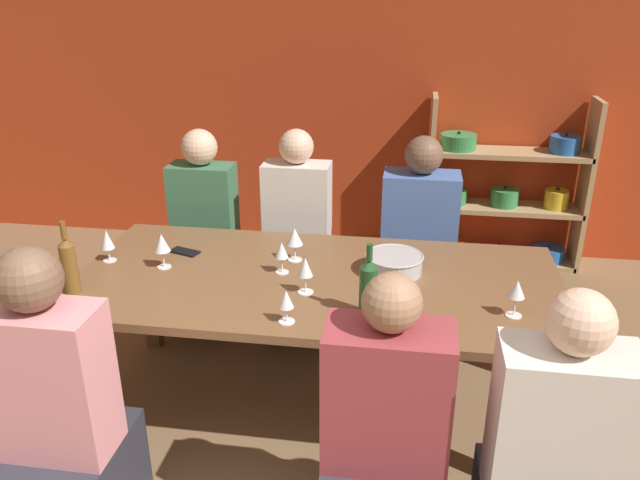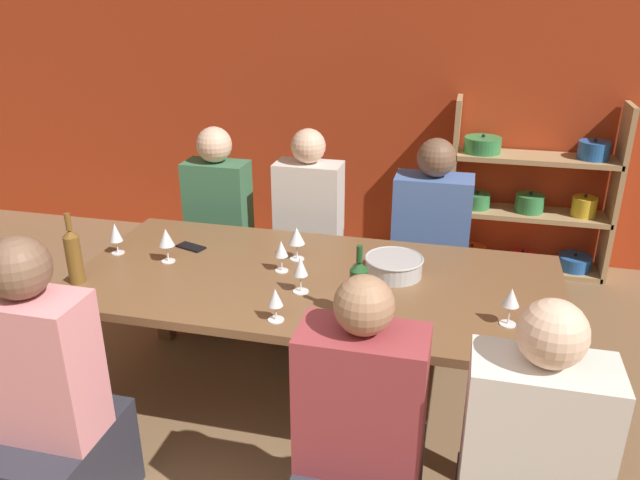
{
  "view_description": "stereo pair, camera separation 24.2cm",
  "coord_description": "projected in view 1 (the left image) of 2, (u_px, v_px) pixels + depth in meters",
  "views": [
    {
      "loc": [
        0.49,
        -0.93,
        2.02
      ],
      "look_at": [
        0.09,
        1.74,
        0.89
      ],
      "focal_mm": 35.0,
      "sensor_mm": 36.0,
      "label": 1
    },
    {
      "loc": [
        0.73,
        -0.88,
        2.02
      ],
      "look_at": [
        0.09,
        1.74,
        0.89
      ],
      "focal_mm": 35.0,
      "sensor_mm": 36.0,
      "label": 2
    }
  ],
  "objects": [
    {
      "name": "wine_glass_empty_c",
      "position": [
        107.0,
        240.0,
        3.03
      ],
      "size": [
        0.07,
        0.07,
        0.16
      ],
      "color": "white",
      "rests_on": "dining_table"
    },
    {
      "name": "wine_bottle_green",
      "position": [
        368.0,
        287.0,
        2.53
      ],
      "size": [
        0.08,
        0.08,
        0.32
      ],
      "color": "#1E4C23",
      "rests_on": "dining_table"
    },
    {
      "name": "cell_phone",
      "position": [
        185.0,
        252.0,
        3.16
      ],
      "size": [
        0.16,
        0.11,
        0.01
      ],
      "color": "black",
      "rests_on": "dining_table"
    },
    {
      "name": "person_far_a",
      "position": [
        417.0,
        263.0,
        3.75
      ],
      "size": [
        0.44,
        0.55,
        1.22
      ],
      "rotation": [
        0.0,
        0.0,
        3.14
      ],
      "color": "#2D2D38",
      "rests_on": "ground_plane"
    },
    {
      "name": "dining_table",
      "position": [
        317.0,
        293.0,
        2.93
      ],
      "size": [
        2.26,
        1.06,
        0.74
      ],
      "color": "brown",
      "rests_on": "ground_plane"
    },
    {
      "name": "wine_glass_white_b",
      "position": [
        286.0,
        301.0,
        2.49
      ],
      "size": [
        0.07,
        0.07,
        0.14
      ],
      "color": "white",
      "rests_on": "dining_table"
    },
    {
      "name": "person_far_c",
      "position": [
        207.0,
        253.0,
        3.86
      ],
      "size": [
        0.38,
        0.48,
        1.23
      ],
      "rotation": [
        0.0,
        0.0,
        3.14
      ],
      "color": "#2D2D38",
      "rests_on": "ground_plane"
    },
    {
      "name": "person_near_a",
      "position": [
        384.0,
        466.0,
        2.21
      ],
      "size": [
        0.42,
        0.53,
        1.18
      ],
      "color": "#2D2D38",
      "rests_on": "ground_plane"
    },
    {
      "name": "wine_glass_empty_b",
      "position": [
        305.0,
        268.0,
        2.72
      ],
      "size": [
        0.07,
        0.07,
        0.17
      ],
      "color": "white",
      "rests_on": "dining_table"
    },
    {
      "name": "wine_glass_empty_d",
      "position": [
        295.0,
        237.0,
        3.03
      ],
      "size": [
        0.08,
        0.08,
        0.17
      ],
      "color": "white",
      "rests_on": "dining_table"
    },
    {
      "name": "person_near_b",
      "position": [
        61.0,
        440.0,
        2.3
      ],
      "size": [
        0.41,
        0.52,
        1.23
      ],
      "color": "#2D2D38",
      "rests_on": "ground_plane"
    },
    {
      "name": "wall_back_red",
      "position": [
        350.0,
        76.0,
        4.66
      ],
      "size": [
        8.8,
        0.06,
        2.7
      ],
      "color": "#B23819",
      "rests_on": "ground_plane"
    },
    {
      "name": "wine_bottle_dark",
      "position": [
        69.0,
        264.0,
        2.71
      ],
      "size": [
        0.07,
        0.07,
        0.34
      ],
      "color": "brown",
      "rests_on": "dining_table"
    },
    {
      "name": "wine_glass_empty_a",
      "position": [
        282.0,
        251.0,
        2.91
      ],
      "size": [
        0.06,
        0.06,
        0.15
      ],
      "color": "white",
      "rests_on": "dining_table"
    },
    {
      "name": "person_far_b",
      "position": [
        298.0,
        257.0,
        3.79
      ],
      "size": [
        0.39,
        0.48,
        1.25
      ],
      "rotation": [
        0.0,
        0.0,
        3.14
      ],
      "color": "#2D2D38",
      "rests_on": "ground_plane"
    },
    {
      "name": "shelf_unit",
      "position": [
        504.0,
        198.0,
        4.64
      ],
      "size": [
        1.15,
        0.3,
        1.26
      ],
      "color": "tan",
      "rests_on": "ground_plane"
    },
    {
      "name": "wine_glass_white_a",
      "position": [
        517.0,
        291.0,
        2.53
      ],
      "size": [
        0.07,
        0.07,
        0.16
      ],
      "color": "white",
      "rests_on": "dining_table"
    },
    {
      "name": "wine_glass_red_a",
      "position": [
        162.0,
        244.0,
        2.96
      ],
      "size": [
        0.08,
        0.08,
        0.17
      ],
      "color": "white",
      "rests_on": "dining_table"
    },
    {
      "name": "mixing_bowl",
      "position": [
        394.0,
        263.0,
        2.94
      ],
      "size": [
        0.28,
        0.28,
        0.09
      ],
      "color": "#B7BABC",
      "rests_on": "dining_table"
    }
  ]
}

